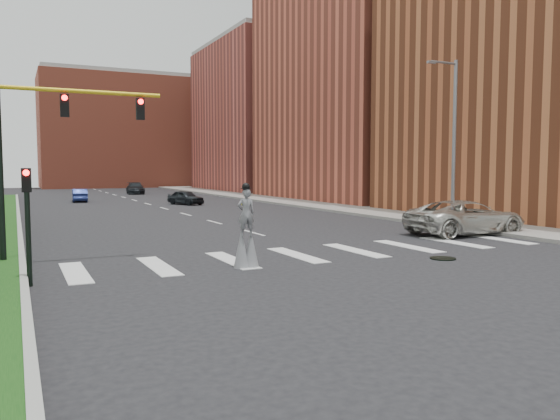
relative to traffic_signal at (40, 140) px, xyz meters
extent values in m
plane|color=black|center=(9.78, -3.00, -4.15)|extent=(160.00, 160.00, 0.00)
cube|color=#999A94|center=(-0.67, 17.00, -4.01)|extent=(0.20, 60.00, 0.28)
cube|color=gray|center=(22.28, 22.00, -4.06)|extent=(5.00, 90.00, 0.18)
cylinder|color=black|center=(12.78, -5.00, -4.13)|extent=(0.90, 0.90, 0.04)
cube|color=#BE543B|center=(31.78, 27.00, 7.85)|extent=(16.00, 22.00, 24.00)
cube|color=#BE5246|center=(31.78, 51.00, 5.85)|extent=(16.00, 22.00, 20.00)
cube|color=#BE543B|center=(15.78, 75.00, 4.85)|extent=(26.00, 14.00, 18.00)
cylinder|color=slate|center=(20.78, 3.00, 0.35)|extent=(0.20, 0.20, 9.00)
cylinder|color=slate|center=(19.98, 3.00, 4.65)|extent=(1.80, 0.12, 0.12)
cube|color=slate|center=(19.08, 3.00, 4.60)|extent=(0.50, 0.18, 0.12)
cylinder|color=black|center=(-1.22, 0.00, -1.05)|extent=(0.20, 0.20, 6.20)
cylinder|color=gold|center=(1.38, 0.00, 1.65)|extent=(5.20, 0.14, 0.14)
cube|color=black|center=(0.78, 0.00, 1.15)|extent=(0.28, 0.18, 0.75)
cylinder|color=#FF0C0C|center=(0.78, -0.10, 1.40)|extent=(0.18, 0.06, 0.18)
cube|color=black|center=(3.28, 0.00, 1.15)|extent=(0.28, 0.18, 0.75)
cylinder|color=#FF0C0C|center=(3.28, -0.10, 1.40)|extent=(0.18, 0.06, 0.18)
cylinder|color=black|center=(-0.52, -3.50, -2.65)|extent=(0.14, 0.14, 3.00)
cube|color=black|center=(-0.52, -3.50, -1.25)|extent=(0.25, 0.16, 0.65)
cylinder|color=#FF0C0C|center=(-0.52, -3.60, -1.05)|extent=(0.16, 0.05, 0.16)
cylinder|color=#302113|center=(6.04, -3.47, -3.66)|extent=(0.07, 0.07, 0.99)
cylinder|color=#302113|center=(5.72, -3.44, -3.66)|extent=(0.07, 0.07, 0.99)
cone|color=slate|center=(6.04, -3.47, -3.53)|extent=(0.52, 0.52, 1.23)
cone|color=slate|center=(5.72, -3.44, -3.53)|extent=(0.52, 0.52, 1.23)
imported|color=slate|center=(5.88, -3.45, -2.38)|extent=(0.60, 0.42, 1.57)
sphere|color=black|center=(5.88, -3.45, -1.53)|extent=(0.26, 0.26, 0.26)
cylinder|color=black|center=(5.88, -3.45, -1.58)|extent=(0.34, 0.34, 0.02)
cube|color=yellow|center=(5.89, -3.31, -1.95)|extent=(0.22, 0.05, 0.10)
imported|color=beige|center=(18.78, 0.00, -3.32)|extent=(6.07, 2.94, 1.66)
imported|color=black|center=(12.56, 26.63, -3.52)|extent=(2.81, 3.96, 1.25)
imported|color=navy|center=(4.67, 34.88, -3.54)|extent=(1.54, 3.81, 1.23)
imported|color=black|center=(12.49, 48.33, -3.45)|extent=(2.52, 5.05, 1.41)
camera|label=1|loc=(-0.79, -19.69, -0.91)|focal=35.00mm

